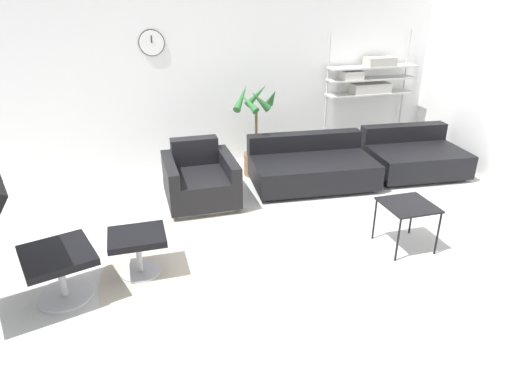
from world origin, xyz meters
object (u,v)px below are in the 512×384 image
(armchair_red, at_px, (200,181))
(couch_low, at_px, (311,168))
(side_table, at_px, (408,208))
(ottoman, at_px, (138,244))
(shelf_unit, at_px, (370,79))
(couch_second, at_px, (413,157))
(potted_plant, at_px, (256,141))

(armchair_red, distance_m, couch_low, 1.48)
(couch_low, height_order, side_table, couch_low)
(ottoman, xyz_separation_m, side_table, (2.53, -0.25, 0.12))
(armchair_red, xyz_separation_m, couch_low, (1.47, 0.14, -0.04))
(side_table, height_order, shelf_unit, shelf_unit)
(shelf_unit, bearing_deg, couch_low, -142.75)
(couch_low, bearing_deg, shelf_unit, -138.07)
(armchair_red, relative_size, shelf_unit, 0.50)
(couch_second, xyz_separation_m, potted_plant, (-2.09, 0.53, 0.25))
(ottoman, height_order, side_table, side_table)
(ottoman, relative_size, potted_plant, 0.40)
(couch_second, bearing_deg, armchair_red, 6.90)
(couch_second, xyz_separation_m, shelf_unit, (-0.21, 1.00, 0.90))
(couch_second, bearing_deg, ottoman, 25.97)
(side_table, distance_m, shelf_unit, 2.98)
(ottoman, bearing_deg, couch_second, 21.30)
(ottoman, relative_size, couch_second, 0.38)
(armchair_red, relative_size, couch_low, 0.55)
(armchair_red, bearing_deg, ottoman, 59.96)
(armchair_red, xyz_separation_m, shelf_unit, (2.76, 1.12, 0.86))
(ottoman, distance_m, potted_plant, 2.60)
(ottoman, xyz_separation_m, potted_plant, (1.66, 1.99, 0.17))
(ottoman, xyz_separation_m, couch_second, (3.74, 1.46, -0.08))
(couch_low, bearing_deg, armchair_red, 10.01)
(shelf_unit, bearing_deg, potted_plant, -165.95)
(couch_second, bearing_deg, side_table, 59.21)
(potted_plant, bearing_deg, ottoman, -129.79)
(couch_low, bearing_deg, couch_second, -176.18)
(potted_plant, bearing_deg, shelf_unit, 14.05)
(potted_plant, relative_size, shelf_unit, 0.69)
(couch_low, distance_m, couch_second, 1.49)
(ottoman, xyz_separation_m, couch_low, (2.25, 1.48, -0.08))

